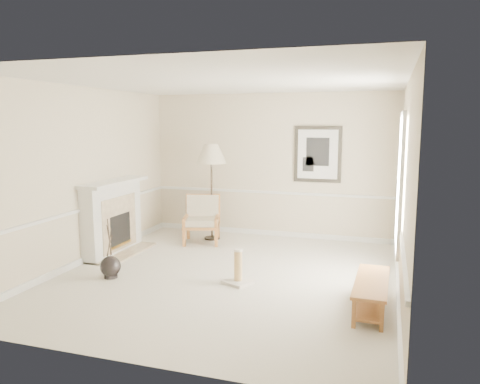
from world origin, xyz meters
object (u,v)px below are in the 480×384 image
object	(u,v)px
bench	(371,290)
floor_vase	(110,267)
scratching_post	(238,272)
armchair	(202,217)
floor_lamp	(211,156)

from	to	relation	value
bench	floor_vase	bearing A→B (deg)	179.09
scratching_post	bench	bearing A→B (deg)	-12.42
bench	armchair	bearing A→B (deg)	142.74
armchair	floor_lamp	xyz separation A→B (m)	(0.12, 0.23, 1.17)
floor_vase	bench	bearing A→B (deg)	-0.91
armchair	bench	size ratio (longest dim) A/B	0.68
floor_lamp	scratching_post	bearing A→B (deg)	-60.74
floor_vase	bench	distance (m)	3.79
armchair	bench	distance (m)	4.15
floor_vase	bench	world-z (taller)	floor_vase
floor_lamp	bench	bearing A→B (deg)	-40.75
floor_lamp	scratching_post	distance (m)	3.06
scratching_post	floor_lamp	bearing A→B (deg)	119.26
armchair	scratching_post	bearing A→B (deg)	-72.53
floor_vase	floor_lamp	size ratio (longest dim) A/B	0.48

